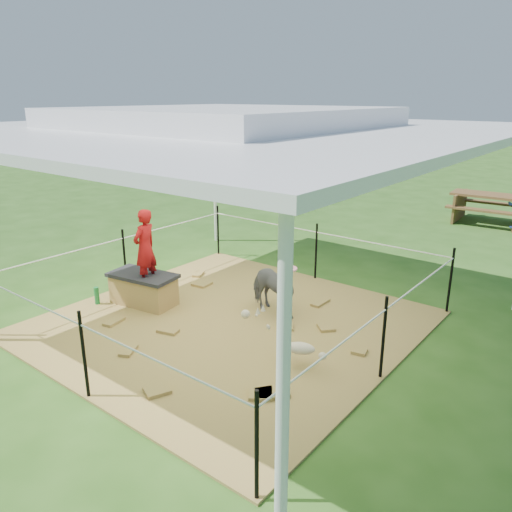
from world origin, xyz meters
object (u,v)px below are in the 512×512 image
Objects in this scene: woman at (144,241)px; foal at (300,346)px; straw_bale at (144,290)px; pony at (272,288)px; picnic_table_near at (488,209)px; green_bottle at (97,296)px.

foal is at bearing 79.27° from woman.
pony is (1.74, 0.88, 0.19)m from straw_bale.
woman is at bearing 128.18° from pony.
foal is at bearing -92.20° from picnic_table_near.
picnic_table_near is at bearing 66.21° from foal.
pony is at bearing 26.89° from straw_bale.
pony is at bearing 109.03° from woman.
foal reaches higher than straw_bale.
picnic_table_near reaches higher than green_bottle.
foal reaches higher than green_bottle.
foal is 0.52× the size of picnic_table_near.
straw_bale is at bearing -110.75° from picnic_table_near.
picnic_table_near is at bearing 153.86° from woman.
straw_bale is 1.00× the size of pony.
green_bottle is at bearing 161.49° from foal.
green_bottle is (-0.55, -0.45, -0.08)m from straw_bale.
straw_bale is at bearing 153.73° from foal.
straw_bale is at bearing -99.25° from woman.
woman is 8.98m from picnic_table_near.
green_bottle is at bearing -64.56° from woman.
woman is (0.10, 0.00, 0.79)m from straw_bale.
woman is 4.32× the size of green_bottle.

